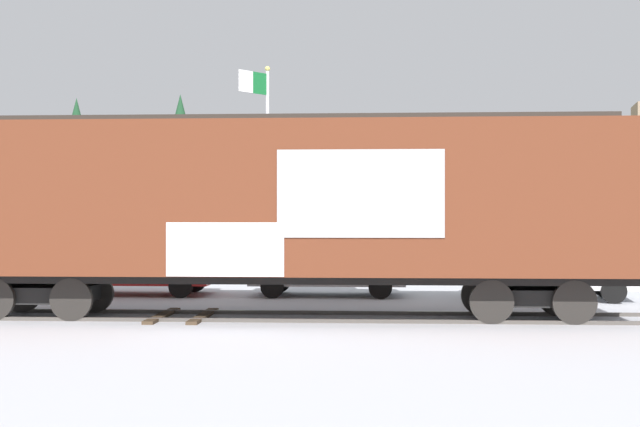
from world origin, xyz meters
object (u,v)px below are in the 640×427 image
object	(u,v)px
freight_car	(282,203)
parked_car_red	(133,266)
flagpole	(262,145)
parked_car_white	(550,269)
parked_car_silver	(326,266)

from	to	relation	value
freight_car	parked_car_red	bearing A→B (deg)	137.05
parked_car_red	freight_car	bearing A→B (deg)	-42.95
flagpole	parked_car_white	world-z (taller)	flagpole
freight_car	parked_car_red	world-z (taller)	freight_car
flagpole	parked_car_red	bearing A→B (deg)	-120.01
freight_car	flagpole	bearing A→B (deg)	103.23
parked_car_silver	flagpole	bearing A→B (deg)	120.50
flagpole	parked_car_white	bearing A→B (deg)	-28.46
parked_car_silver	parked_car_red	bearing A→B (deg)	-176.69
parked_car_red	parked_car_white	world-z (taller)	parked_car_white
parked_car_silver	parked_car_white	bearing A→B (deg)	-1.85
flagpole	parked_car_red	xyz separation A→B (m)	(-2.83, -4.90, -3.85)
parked_car_red	parked_car_silver	distance (m)	5.54
parked_car_silver	parked_car_white	distance (m)	6.12
parked_car_red	parked_car_white	bearing A→B (deg)	0.60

